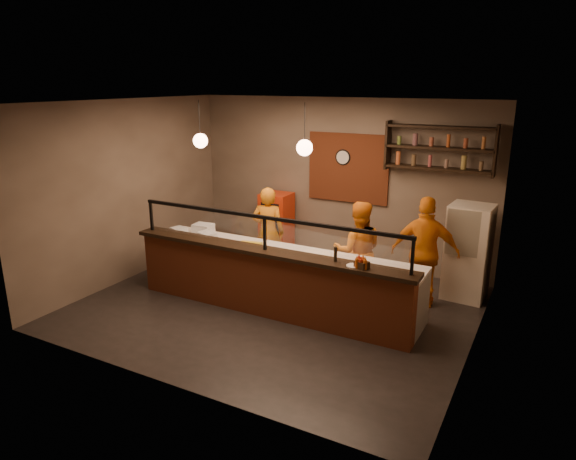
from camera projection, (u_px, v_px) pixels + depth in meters
The scene contains 29 objects.
floor at pixel (275, 307), 8.25m from camera, with size 6.00×6.00×0.00m, color black.
ceiling at pixel (274, 102), 7.34m from camera, with size 6.00×6.00×0.00m, color #3B332E.
wall_back at pixel (338, 182), 9.91m from camera, with size 6.00×6.00×0.00m, color #7B6A5A.
wall_left at pixel (129, 191), 9.15m from camera, with size 5.00×5.00×0.00m, color #7B6A5A.
wall_right at pixel (482, 238), 6.44m from camera, with size 5.00×5.00×0.00m, color #7B6A5A.
wall_front at pixel (163, 259), 5.68m from camera, with size 6.00×6.00×0.00m, color #7B6A5A.
brick_patch at pixel (348, 168), 9.71m from camera, with size 1.60×0.04×1.30m, color brown.
service_counter at pixel (265, 284), 7.85m from camera, with size 4.60×0.25×1.00m, color brown.
counter_ledge at pixel (265, 251), 7.70m from camera, with size 4.70×0.37×0.06m, color black.
worktop_cabinet at pixel (281, 278), 8.30m from camera, with size 4.60×0.75×0.85m, color gray.
worktop at pixel (281, 252), 8.17m from camera, with size 4.60×0.75×0.05m, color white.
sneeze_guard at pixel (265, 230), 7.61m from camera, with size 4.50×0.05×0.52m.
wall_shelving at pixel (439, 148), 8.67m from camera, with size 1.84×0.28×0.85m.
wall_clock at pixel (343, 157), 9.69m from camera, with size 0.30×0.30×0.04m, color black.
pendant_left at pixel (200, 141), 8.38m from camera, with size 0.24×0.24×0.77m.
pendant_right at pixel (305, 148), 7.52m from camera, with size 0.24×0.24×0.77m.
cook_left at pixel (268, 232), 9.38m from camera, with size 0.61×0.40×1.66m, color orange.
cook_mid at pixel (358, 251), 8.33m from camera, with size 0.81×0.63×1.66m, color orange.
cook_right at pixel (425, 252), 8.07m from camera, with size 1.05×0.44×1.79m, color orange.
fridge at pixel (468, 252), 8.40m from camera, with size 0.66×0.62×1.59m, color beige.
red_cooler at pixel (277, 225), 10.41m from camera, with size 0.57×0.52×1.33m, color #B82A0C.
pizza_dough at pixel (315, 255), 7.94m from camera, with size 0.48×0.48×0.01m, color white.
prep_tub_a at pixel (179, 231), 8.94m from camera, with size 0.27×0.21×0.13m, color white.
prep_tub_b at pixel (203, 229), 9.05m from camera, with size 0.33×0.27×0.17m, color white.
prep_tub_c at pixel (207, 236), 8.63m from camera, with size 0.29×0.24×0.15m, color white.
rolling_pin at pixel (252, 243), 8.43m from camera, with size 0.06×0.06×0.36m, color gold.
condiment_caddy at pixel (362, 265), 6.93m from camera, with size 0.18×0.14×0.10m, color black.
pepper_mill at pixel (336, 254), 7.17m from camera, with size 0.05×0.05×0.21m, color black.
small_plate at pixel (353, 266), 7.00m from camera, with size 0.20×0.20×0.01m, color silver.
Camera 1 is at (3.75, -6.57, 3.51)m, focal length 32.00 mm.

